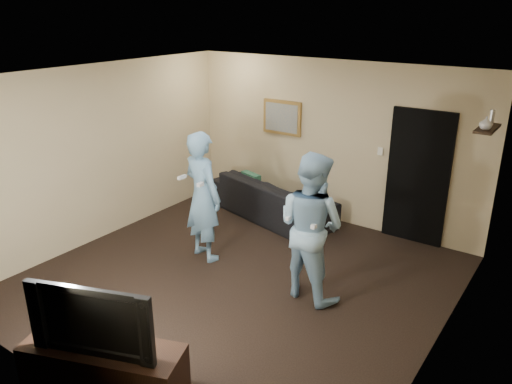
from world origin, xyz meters
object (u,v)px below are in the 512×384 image
Objects in this scene: wii_player_left at (203,196)px; television at (97,315)px; sofa at (272,198)px; tv_console at (105,371)px; wii_player_right at (311,226)px.

television is at bearing -68.60° from wii_player_left.
tv_console is (1.02, -4.32, -0.08)m from sofa.
wii_player_left is at bearing 104.47° from sofa.
tv_console is 1.27× the size of television.
television is at bearing -104.89° from wii_player_right.
wii_player_right reaches higher than sofa.
tv_console is 0.81× the size of wii_player_right.
wii_player_left is (-1.01, 2.57, 0.66)m from tv_console.
wii_player_left is 1.00× the size of wii_player_right.
tv_console is at bearing -20.44° from television.
sofa is at bearing 90.45° from wii_player_left.
wii_player_right is (0.68, 2.56, 0.66)m from tv_console.
television is at bearing 117.32° from sofa.
wii_player_right reaches higher than television.
sofa is 4.44m from tv_console.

